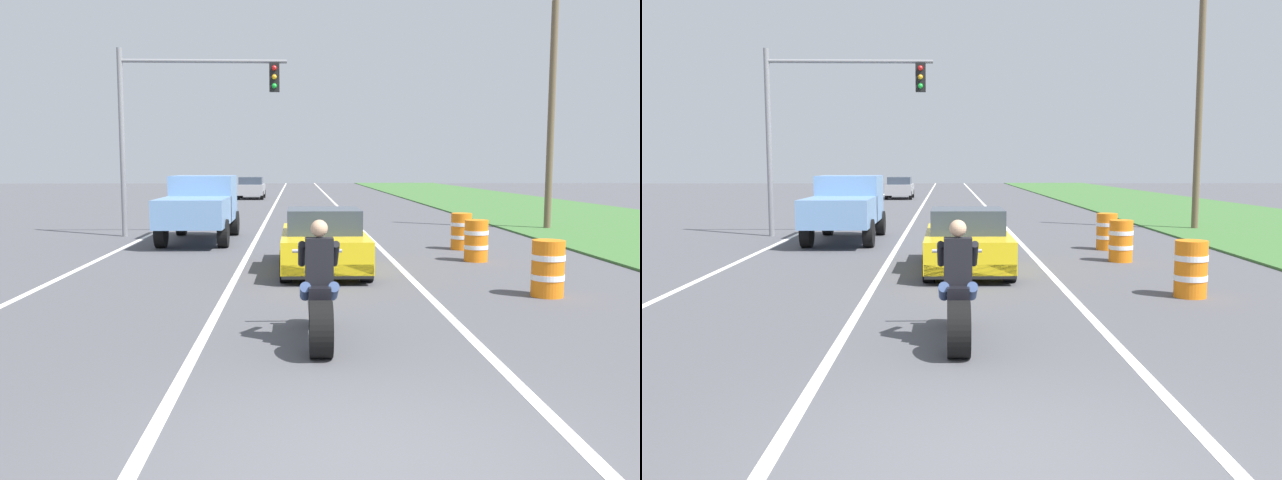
{
  "view_description": "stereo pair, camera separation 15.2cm",
  "coord_description": "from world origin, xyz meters",
  "views": [
    {
      "loc": [
        -0.54,
        -4.85,
        2.31
      ],
      "look_at": [
        -0.13,
        6.75,
        1.0
      ],
      "focal_mm": 37.35,
      "sensor_mm": 36.0,
      "label": 1
    },
    {
      "loc": [
        -0.39,
        -4.86,
        2.31
      ],
      "look_at": [
        -0.13,
        6.75,
        1.0
      ],
      "focal_mm": 37.35,
      "sensor_mm": 36.0,
      "label": 2
    }
  ],
  "objects": [
    {
      "name": "construction_barrel_far",
      "position": [
        3.99,
        13.15,
        0.5
      ],
      "size": [
        0.58,
        0.58,
        1.0
      ],
      "color": "orange",
      "rests_on": "ground"
    },
    {
      "name": "construction_barrel_nearest",
      "position": [
        3.89,
        6.57,
        0.5
      ],
      "size": [
        0.58,
        0.58,
        1.0
      ],
      "color": "orange",
      "rests_on": "ground"
    },
    {
      "name": "grass_verge_right",
      "position": [
        11.92,
        20.0,
        0.03
      ],
      "size": [
        10.0,
        120.0,
        0.06
      ],
      "primitive_type": "cube",
      "color": "#3D6B33",
      "rests_on": "ground"
    },
    {
      "name": "construction_barrel_mid",
      "position": [
        3.79,
        10.9,
        0.5
      ],
      "size": [
        0.58,
        0.58,
        1.0
      ],
      "color": "orange",
      "rests_on": "ground"
    },
    {
      "name": "utility_pole_roadside",
      "position": [
        8.52,
        18.76,
        4.01
      ],
      "size": [
        0.24,
        0.24,
        8.01
      ],
      "primitive_type": "cylinder",
      "color": "brown",
      "rests_on": "ground"
    },
    {
      "name": "lane_stripe_right_solid",
      "position": [
        1.8,
        20.0,
        0.0
      ],
      "size": [
        0.14,
        120.0,
        0.01
      ],
      "primitive_type": "cube",
      "color": "white",
      "rests_on": "ground"
    },
    {
      "name": "ground_plane",
      "position": [
        0.0,
        0.0,
        0.0
      ],
      "size": [
        160.0,
        160.0,
        0.0
      ],
      "primitive_type": "plane",
      "color": "#4C4C51"
    },
    {
      "name": "lane_stripe_centre_dashed",
      "position": [
        -1.8,
        20.0,
        0.0
      ],
      "size": [
        0.14,
        120.0,
        0.01
      ],
      "primitive_type": "cube",
      "color": "white",
      "rests_on": "ground"
    },
    {
      "name": "distant_car_far_ahead",
      "position": [
        -3.63,
        41.17,
        0.77
      ],
      "size": [
        1.8,
        4.0,
        1.5
      ],
      "color": "#99999E",
      "rests_on": "ground"
    },
    {
      "name": "traffic_light_mast_near",
      "position": [
        -4.41,
        16.91,
        4.05
      ],
      "size": [
        5.39,
        0.34,
        6.0
      ],
      "color": "gray",
      "rests_on": "ground"
    },
    {
      "name": "lane_stripe_left_solid",
      "position": [
        -5.4,
        20.0,
        0.0
      ],
      "size": [
        0.14,
        120.0,
        0.01
      ],
      "primitive_type": "cube",
      "color": "white",
      "rests_on": "ground"
    },
    {
      "name": "sports_car_yellow",
      "position": [
        0.05,
        9.69,
        0.63
      ],
      "size": [
        1.84,
        4.3,
        1.37
      ],
      "color": "yellow",
      "rests_on": "ground"
    },
    {
      "name": "pickup_truck_left_lane_light_blue",
      "position": [
        -3.46,
        15.43,
        1.11
      ],
      "size": [
        2.02,
        4.8,
        1.98
      ],
      "color": "#6B93C6",
      "rests_on": "ground"
    },
    {
      "name": "motorcycle_with_rider",
      "position": [
        -0.25,
        3.56,
        0.59
      ],
      "size": [
        0.7,
        2.21,
        1.62
      ],
      "color": "black",
      "rests_on": "ground"
    }
  ]
}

